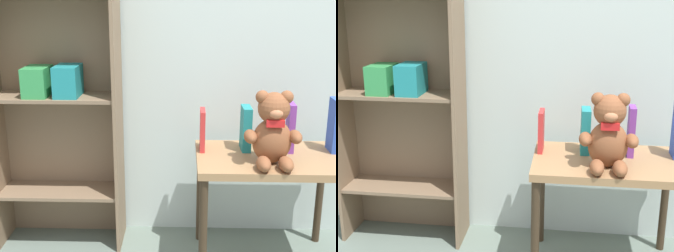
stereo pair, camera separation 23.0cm
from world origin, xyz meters
TOP-DOWN VIEW (x-y plane):
  - wall_back at (0.00, 1.46)m, footprint 4.80×0.06m
  - bookshelf_side at (-0.96, 1.32)m, footprint 0.67×0.27m
  - display_table at (0.13, 1.10)m, footprint 0.71×0.48m
  - teddy_bear at (0.12, 0.99)m, footprint 0.26×0.24m
  - book_standing_red at (-0.20, 1.19)m, footprint 0.03×0.12m
  - book_standing_teal at (0.02, 1.19)m, footprint 0.05×0.12m
  - book_standing_purple at (0.24, 1.18)m, footprint 0.03×0.10m
  - book_standing_blue at (0.46, 1.19)m, footprint 0.04×0.12m

SIDE VIEW (x-z plane):
  - display_table at x=0.13m, z-range 0.21..0.78m
  - book_standing_red at x=-0.20m, z-range 0.58..0.78m
  - book_standing_teal at x=0.02m, z-range 0.58..0.80m
  - book_standing_purple at x=0.24m, z-range 0.58..0.82m
  - book_standing_blue at x=0.46m, z-range 0.58..0.84m
  - teddy_bear at x=0.12m, z-range 0.56..0.91m
  - bookshelf_side at x=-0.96m, z-range 0.10..1.74m
  - wall_back at x=0.00m, z-range 0.00..2.50m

